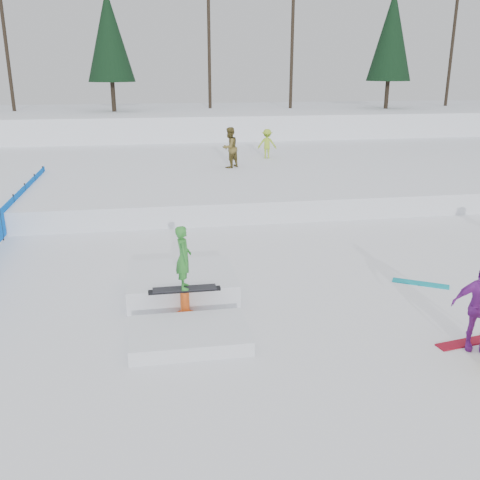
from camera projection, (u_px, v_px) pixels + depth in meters
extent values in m
plane|color=white|center=(233.00, 314.00, 12.13)|extent=(120.00, 120.00, 0.00)
cube|color=white|center=(171.00, 126.00, 39.91)|extent=(60.00, 14.00, 2.40)
cube|color=white|center=(184.00, 170.00, 27.02)|extent=(50.00, 18.00, 0.80)
cube|color=blue|center=(1.00, 224.00, 17.13)|extent=(0.03, 16.00, 0.95)
cylinder|color=black|center=(1.00, 224.00, 17.13)|extent=(0.05, 0.05, 1.10)
cylinder|color=black|center=(15.00, 209.00, 18.91)|extent=(0.05, 0.05, 1.10)
cylinder|color=black|center=(26.00, 197.00, 20.69)|extent=(0.05, 0.05, 1.10)
cylinder|color=black|center=(36.00, 187.00, 22.47)|extent=(0.05, 0.05, 1.10)
cylinder|color=black|center=(44.00, 178.00, 24.26)|extent=(0.05, 0.05, 1.10)
cylinder|color=black|center=(5.00, 36.00, 36.27)|extent=(0.24, 0.24, 10.00)
cylinder|color=black|center=(113.00, 97.00, 37.20)|extent=(0.30, 0.30, 2.00)
cone|color=black|center=(109.00, 36.00, 35.97)|extent=(3.20, 3.20, 5.95)
cylinder|color=black|center=(209.00, 42.00, 39.03)|extent=(0.24, 0.24, 9.50)
cylinder|color=black|center=(292.00, 52.00, 39.26)|extent=(0.24, 0.24, 8.00)
cylinder|color=black|center=(387.00, 95.00, 39.89)|extent=(0.30, 0.30, 2.00)
cone|color=black|center=(392.00, 35.00, 38.61)|extent=(3.20, 3.20, 6.30)
cylinder|color=black|center=(453.00, 36.00, 41.40)|extent=(0.24, 0.24, 10.50)
imported|color=brown|center=(230.00, 148.00, 25.13)|extent=(1.16, 1.15, 1.89)
imported|color=#9BC22C|center=(267.00, 144.00, 27.80)|extent=(1.09, 0.80, 1.51)
imported|color=purple|center=(480.00, 307.00, 10.37)|extent=(1.13, 0.85, 1.78)
cube|color=maroon|center=(468.00, 342.00, 10.85)|extent=(1.43, 0.51, 0.03)
cube|color=#0995A6|center=(420.00, 283.00, 13.80)|extent=(1.34, 0.96, 0.03)
cube|color=white|center=(181.00, 283.00, 13.15)|extent=(2.60, 2.20, 0.54)
cube|color=white|center=(189.00, 335.00, 10.84)|extent=(2.40, 1.60, 0.30)
cylinder|color=orange|center=(185.00, 315.00, 12.01)|extent=(0.44, 0.44, 0.06)
cylinder|color=orange|center=(185.00, 304.00, 11.92)|extent=(0.20, 0.20, 0.60)
cube|color=black|center=(185.00, 290.00, 11.82)|extent=(1.60, 0.16, 0.06)
cube|color=black|center=(185.00, 288.00, 11.81)|extent=(1.40, 0.28, 0.03)
imported|color=#2D8A2E|center=(183.00, 258.00, 11.58)|extent=(0.34, 0.52, 1.42)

